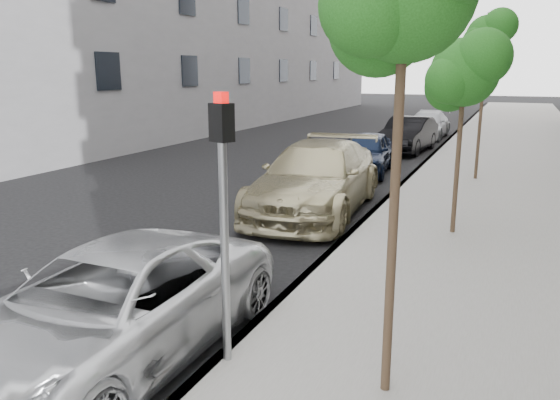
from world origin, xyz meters
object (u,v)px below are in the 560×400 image
Objects in this scene: signal_pole at (224,200)px; minivan at (110,308)px; suv at (316,178)px; sedan_black at (408,135)px; sedan_rear at (427,125)px; tree_mid at (466,72)px; tree_far at (488,37)px; sedan_blue at (365,153)px.

signal_pole is 0.62× the size of minivan.
minivan is 7.98m from suv.
sedan_rear is at bearing 94.87° from sedan_black.
minivan is at bearing -143.55° from signal_pole.
sedan_black is at bearing 115.79° from signal_pole.
tree_mid is 0.88× the size of sedan_rear.
suv reaches higher than minivan.
tree_mid is at bearing -90.00° from tree_far.
suv is at bearing 92.07° from minivan.
sedan_blue is at bearing -91.17° from sedan_rear.
signal_pole is 2.04m from minivan.
minivan is 1.10× the size of sedan_black.
tree_far is 1.12× the size of sedan_black.
tree_far reaches higher than sedan_black.
suv is at bearing 123.40° from signal_pole.
tree_mid is 0.82× the size of minivan.
signal_pole is at bearing -87.64° from sedan_blue.
signal_pole is 19.25m from sedan_black.
sedan_blue is (-3.75, 0.25, -3.81)m from tree_far.
tree_far is 13.49m from signal_pole.
minivan is 19.53m from sedan_black.
suv is at bearing -86.05° from sedan_black.
sedan_black is at bearing 118.92° from tree_far.
minivan is (-3.34, -7.01, -2.80)m from tree_mid.
signal_pole is at bearing -81.96° from suv.
tree_far is 5.35m from sedan_blue.
sedan_black is (-3.33, 12.52, -2.74)m from tree_mid.
minivan is at bearing -85.17° from sedan_black.
suv is 11.56m from sedan_black.
sedan_rear is at bearing 100.43° from tree_mid.
tree_far is at bearing -9.24° from sedan_blue.
tree_mid is at bearing -66.34° from sedan_blue.
sedan_black is (0.43, 5.77, 0.04)m from sedan_blue.
tree_far is (-0.00, 6.50, 1.02)m from tree_mid.
sedan_black is at bearing 80.37° from sedan_blue.
suv reaches higher than sedan_blue.
sedan_black is 5.56m from sedan_rear.
sedan_black reaches higher than minivan.
sedan_rear is at bearing 82.44° from sedan_blue.
tree_far is 14.43m from minivan.
sedan_rear is at bearing 114.85° from signal_pole.
minivan is 0.84× the size of suv.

